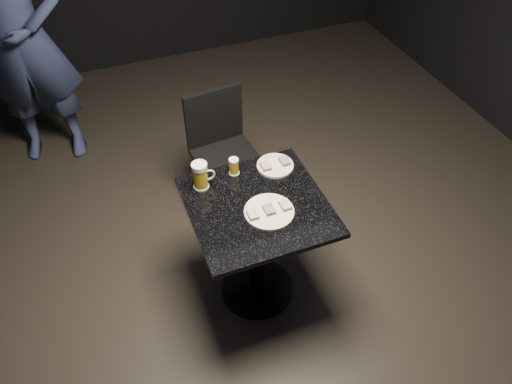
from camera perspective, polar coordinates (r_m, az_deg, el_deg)
floor at (r=3.13m, az=0.14°, el=-11.05°), size 6.00×6.00×0.00m
plate_large at (r=2.51m, az=1.51°, el=-2.27°), size 0.25×0.25×0.01m
plate_small at (r=2.76m, az=2.20°, el=3.03°), size 0.20×0.20×0.01m
patron at (r=3.88m, az=-25.16°, el=15.39°), size 0.77×0.58×1.90m
table at (r=2.73m, az=0.15°, el=-4.97°), size 0.70×0.70×0.75m
beer_mug at (r=2.61m, az=-6.35°, el=1.88°), size 0.12×0.08×0.16m
beer_tumbler at (r=2.70m, az=-2.54°, el=2.95°), size 0.06×0.06×0.10m
chair at (r=3.30m, az=-3.87°, el=5.15°), size 0.43×0.43×0.87m
canapes_on_plate_large at (r=2.50m, az=1.51°, el=-2.01°), size 0.23×0.07×0.02m
canapes_on_plate_small at (r=2.75m, az=2.21°, el=3.28°), size 0.16×0.07×0.02m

